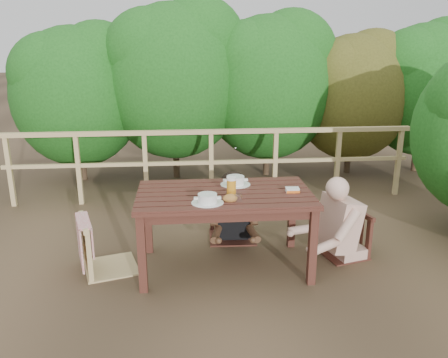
{
  "coord_description": "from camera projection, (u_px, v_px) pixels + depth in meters",
  "views": [
    {
      "loc": [
        -0.38,
        -4.1,
        2.17
      ],
      "look_at": [
        0.0,
        0.05,
        0.9
      ],
      "focal_mm": 36.61,
      "sensor_mm": 36.0,
      "label": 1
    }
  ],
  "objects": [
    {
      "name": "diner_right",
      "position": [
        350.0,
        190.0,
        4.62
      ],
      "size": [
        0.83,
        0.74,
        1.43
      ],
      "primitive_type": null,
      "rotation": [
        0.0,
        0.0,
        1.83
      ],
      "color": "#CE9F8C",
      "rests_on": "ground"
    },
    {
      "name": "chair_far",
      "position": [
        232.0,
        195.0,
        5.09
      ],
      "size": [
        0.54,
        0.54,
        1.04
      ],
      "primitive_type": "cube",
      "rotation": [
        0.0,
        0.0,
        -0.04
      ],
      "color": "#3C1C15",
      "rests_on": "ground"
    },
    {
      "name": "soup_far",
      "position": [
        235.0,
        181.0,
        4.57
      ],
      "size": [
        0.3,
        0.3,
        0.1
      ],
      "primitive_type": "cylinder",
      "color": "white",
      "rests_on": "table"
    },
    {
      "name": "ground",
      "position": [
        224.0,
        266.0,
        4.57
      ],
      "size": [
        60.0,
        60.0,
        0.0
      ],
      "primitive_type": "plane",
      "color": "brown",
      "rests_on": "ground"
    },
    {
      "name": "butter_tub",
      "position": [
        292.0,
        191.0,
        4.35
      ],
      "size": [
        0.13,
        0.1,
        0.06
      ],
      "primitive_type": "cube",
      "rotation": [
        0.0,
        0.0,
        -0.06
      ],
      "color": "white",
      "rests_on": "table"
    },
    {
      "name": "table",
      "position": [
        224.0,
        231.0,
        4.46
      ],
      "size": [
        1.66,
        0.93,
        0.77
      ],
      "primitive_type": "cube",
      "color": "#3C1C15",
      "rests_on": "ground"
    },
    {
      "name": "hedge_row",
      "position": [
        231.0,
        58.0,
        7.1
      ],
      "size": [
        6.6,
        1.6,
        3.8
      ],
      "primitive_type": null,
      "color": "#184D15",
      "rests_on": "ground"
    },
    {
      "name": "soup_near",
      "position": [
        207.0,
        199.0,
        4.06
      ],
      "size": [
        0.29,
        0.29,
        0.1
      ],
      "primitive_type": "cylinder",
      "color": "white",
      "rests_on": "table"
    },
    {
      "name": "chair_left",
      "position": [
        107.0,
        219.0,
        4.39
      ],
      "size": [
        0.64,
        0.64,
        1.03
      ],
      "primitive_type": "cube",
      "rotation": [
        0.0,
        0.0,
        1.86
      ],
      "color": "tan",
      "rests_on": "ground"
    },
    {
      "name": "bread_roll",
      "position": [
        230.0,
        198.0,
        4.11
      ],
      "size": [
        0.13,
        0.1,
        0.08
      ],
      "primitive_type": "ellipsoid",
      "color": "olive",
      "rests_on": "table"
    },
    {
      "name": "woman",
      "position": [
        232.0,
        185.0,
        5.07
      ],
      "size": [
        0.53,
        0.64,
        1.26
      ],
      "primitive_type": null,
      "rotation": [
        0.0,
        0.0,
        3.1
      ],
      "color": "black",
      "rests_on": "ground"
    },
    {
      "name": "railing",
      "position": [
        211.0,
        165.0,
        6.33
      ],
      "size": [
        5.6,
        0.1,
        1.01
      ],
      "primitive_type": "cube",
      "color": "tan",
      "rests_on": "ground"
    },
    {
      "name": "beer_glass",
      "position": [
        231.0,
        186.0,
        4.28
      ],
      "size": [
        0.09,
        0.09,
        0.18
      ],
      "primitive_type": "cylinder",
      "color": "gold",
      "rests_on": "table"
    },
    {
      "name": "chair_right",
      "position": [
        345.0,
        216.0,
        4.7
      ],
      "size": [
        0.53,
        0.53,
        0.88
      ],
      "primitive_type": "cube",
      "rotation": [
        0.0,
        0.0,
        -1.31
      ],
      "color": "#3C1C15",
      "rests_on": "ground"
    },
    {
      "name": "tumbler",
      "position": [
        239.0,
        198.0,
        4.1
      ],
      "size": [
        0.07,
        0.07,
        0.08
      ],
      "primitive_type": "cylinder",
      "color": "silver",
      "rests_on": "table"
    }
  ]
}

